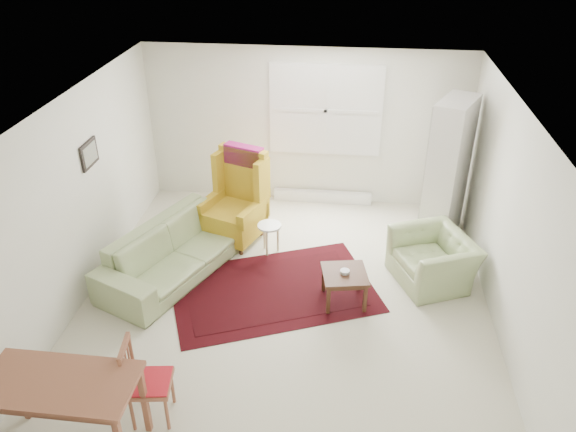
# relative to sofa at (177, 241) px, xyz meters

# --- Properties ---
(room) EXTENTS (5.04, 5.54, 2.51)m
(room) POSITION_rel_sofa_xyz_m (1.51, -0.28, 0.79)
(room) COLOR beige
(room) RESTS_ON ground
(rug) EXTENTS (2.95, 2.46, 0.03)m
(rug) POSITION_rel_sofa_xyz_m (1.30, -0.30, -0.46)
(rug) COLOR black
(rug) RESTS_ON ground
(sofa) EXTENTS (1.78, 2.50, 0.94)m
(sofa) POSITION_rel_sofa_xyz_m (0.00, 0.00, 0.00)
(sofa) COLOR #93A56E
(sofa) RESTS_ON ground
(armchair) EXTENTS (1.20, 1.26, 0.78)m
(armchair) POSITION_rel_sofa_xyz_m (3.33, 0.16, -0.08)
(armchair) COLOR #93A56E
(armchair) RESTS_ON ground
(wingback_chair) EXTENTS (1.02, 1.05, 1.36)m
(wingback_chair) POSITION_rel_sofa_xyz_m (0.57, 0.85, 0.21)
(wingback_chair) COLOR #B8931C
(wingback_chair) RESTS_ON ground
(coffee_table) EXTENTS (0.62, 0.62, 0.44)m
(coffee_table) POSITION_rel_sofa_xyz_m (2.21, -0.42, -0.25)
(coffee_table) COLOR #3F2213
(coffee_table) RESTS_ON ground
(stool) EXTENTS (0.42, 0.42, 0.45)m
(stool) POSITION_rel_sofa_xyz_m (1.14, 0.59, -0.25)
(stool) COLOR white
(stool) RESTS_ON ground
(cabinet) EXTENTS (0.74, 0.93, 2.06)m
(cabinet) POSITION_rel_sofa_xyz_m (3.59, 1.41, 0.56)
(cabinet) COLOR silver
(cabinet) RESTS_ON ground
(desk) EXTENTS (1.33, 0.67, 0.84)m
(desk) POSITION_rel_sofa_xyz_m (-0.17, -2.84, -0.05)
(desk) COLOR brown
(desk) RESTS_ON ground
(desk_chair) EXTENTS (0.45, 0.45, 0.91)m
(desk_chair) POSITION_rel_sofa_xyz_m (0.43, -2.40, -0.01)
(desk_chair) COLOR brown
(desk_chair) RESTS_ON ground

